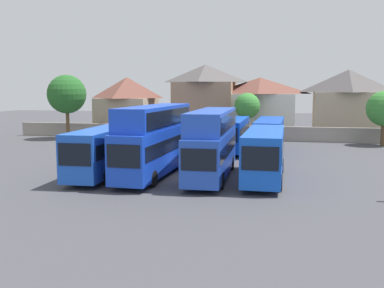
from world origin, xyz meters
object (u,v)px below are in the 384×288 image
object	(u,v)px
bus_1	(107,148)
house_terrace_centre	(205,99)
bus_2	(155,137)
bus_4	(265,152)
bus_3	(212,140)
tree_right_of_lot	(67,94)
bus_8	(270,133)
bus_7	(233,133)
house_terrace_right	(260,106)
bus_6	(199,132)
tree_behind_wall	(247,106)
bus_5	(154,130)
house_terrace_far_right	(348,103)
house_terrace_left	(127,105)

from	to	relation	value
bus_1	house_terrace_centre	world-z (taller)	house_terrace_centre
bus_2	bus_4	bearing A→B (deg)	91.34
bus_3	tree_right_of_lot	bearing A→B (deg)	-134.54
bus_8	bus_7	bearing A→B (deg)	-89.31
bus_1	house_terrace_right	bearing A→B (deg)	161.81
bus_6	house_terrace_centre	world-z (taller)	house_terrace_centre
tree_behind_wall	bus_4	bearing A→B (deg)	-82.82
bus_1	tree_right_of_lot	bearing A→B (deg)	-147.78
bus_5	bus_1	bearing A→B (deg)	6.93
bus_5	tree_right_of_lot	distance (m)	15.48
house_terrace_far_right	house_terrace_centre	bearing A→B (deg)	178.65
bus_1	bus_6	bearing A→B (deg)	161.21
house_terrace_left	bus_6	bearing A→B (deg)	-49.75
bus_7	house_terrace_centre	world-z (taller)	house_terrace_centre
bus_4	bus_2	bearing A→B (deg)	-90.18
house_terrace_centre	house_terrace_far_right	xyz separation A→B (m)	(19.30, -0.45, -0.43)
bus_8	tree_behind_wall	distance (m)	12.91
bus_3	bus_6	world-z (taller)	bus_3
bus_6	bus_8	distance (m)	7.18
house_terrace_far_right	bus_2	bearing A→B (deg)	-119.64
bus_2	bus_8	world-z (taller)	bus_2
bus_5	house_terrace_centre	xyz separation A→B (m)	(2.48, 17.27, 2.97)
bus_4	bus_7	size ratio (longest dim) A/B	0.97
house_terrace_right	tree_behind_wall	world-z (taller)	house_terrace_right
bus_8	tree_right_of_lot	distance (m)	26.71
bus_3	bus_5	bearing A→B (deg)	-150.01
bus_1	tree_behind_wall	world-z (taller)	tree_behind_wall
bus_4	bus_8	world-z (taller)	bus_4
bus_5	tree_right_of_lot	bearing A→B (deg)	-111.92
house_terrace_left	bus_5	bearing A→B (deg)	-61.09
bus_3	house_terrace_left	xyz separation A→B (m)	(-17.05, 29.63, 1.35)
bus_4	house_terrace_far_right	world-z (taller)	house_terrace_far_right
house_terrace_right	tree_behind_wall	xyz separation A→B (m)	(-1.34, -5.19, 0.10)
house_terrace_centre	tree_behind_wall	bearing A→B (deg)	-38.21
bus_4	bus_6	world-z (taller)	bus_4
house_terrace_left	bus_4	bearing A→B (deg)	-55.12
bus_1	bus_2	xyz separation A→B (m)	(3.62, 0.23, 0.89)
bus_4	house_terrace_far_right	size ratio (longest dim) A/B	1.13
house_terrace_centre	house_terrace_right	size ratio (longest dim) A/B	0.98
bus_4	bus_1	bearing A→B (deg)	-88.80
house_terrace_left	tree_behind_wall	world-z (taller)	house_terrace_left
bus_5	bus_7	bearing A→B (deg)	94.88
bus_6	house_terrace_far_right	size ratio (longest dim) A/B	1.26
house_terrace_right	bus_1	bearing A→B (deg)	-106.88
bus_2	tree_right_of_lot	size ratio (longest dim) A/B	1.46
bus_8	tree_behind_wall	bearing A→B (deg)	-163.57
bus_7	tree_behind_wall	distance (m)	12.44
bus_2	bus_8	bearing A→B (deg)	152.76
bus_1	bus_6	xyz separation A→B (m)	(4.39, 13.95, -0.08)
bus_4	house_terrace_centre	world-z (taller)	house_terrace_centre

